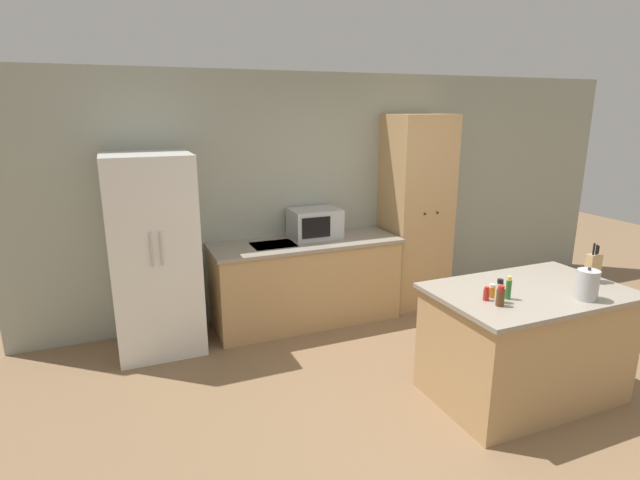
% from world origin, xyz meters
% --- Properties ---
extents(ground_plane, '(14.00, 14.00, 0.00)m').
position_xyz_m(ground_plane, '(0.00, 0.00, 0.00)').
color(ground_plane, '#846647').
extents(wall_back, '(7.20, 0.06, 2.60)m').
position_xyz_m(wall_back, '(0.00, 2.33, 1.30)').
color(wall_back, '#9EA393').
rests_on(wall_back, ground_plane).
extents(refrigerator, '(0.77, 0.74, 1.85)m').
position_xyz_m(refrigerator, '(-2.23, 1.94, 0.92)').
color(refrigerator, white).
rests_on(refrigerator, ground_plane).
extents(back_counter, '(1.98, 0.70, 0.89)m').
position_xyz_m(back_counter, '(-0.72, 1.97, 0.45)').
color(back_counter, tan).
rests_on(back_counter, ground_plane).
extents(pantry_cabinet, '(0.67, 0.61, 2.17)m').
position_xyz_m(pantry_cabinet, '(0.64, 2.01, 1.08)').
color(pantry_cabinet, tan).
rests_on(pantry_cabinet, ground_plane).
extents(kitchen_island, '(1.49, 0.95, 0.89)m').
position_xyz_m(kitchen_island, '(0.35, -0.03, 0.45)').
color(kitchen_island, tan).
rests_on(kitchen_island, ground_plane).
extents(microwave, '(0.52, 0.40, 0.31)m').
position_xyz_m(microwave, '(-0.57, 2.08, 1.05)').
color(microwave, '#B2B5B7').
rests_on(microwave, back_counter).
extents(knife_block, '(0.12, 0.06, 0.32)m').
position_xyz_m(knife_block, '(0.94, -0.08, 1.01)').
color(knife_block, tan).
rests_on(knife_block, kitchen_island).
extents(spice_bottle_tall_dark, '(0.04, 0.04, 0.17)m').
position_xyz_m(spice_bottle_tall_dark, '(0.05, -0.12, 0.97)').
color(spice_bottle_tall_dark, '#337033').
rests_on(spice_bottle_tall_dark, kitchen_island).
extents(spice_bottle_short_red, '(0.06, 0.06, 0.15)m').
position_xyz_m(spice_bottle_short_red, '(-0.10, -0.20, 0.96)').
color(spice_bottle_short_red, '#563319').
rests_on(spice_bottle_short_red, kitchen_island).
extents(spice_bottle_amber_oil, '(0.06, 0.06, 0.17)m').
position_xyz_m(spice_bottle_amber_oil, '(-0.06, -0.14, 0.97)').
color(spice_bottle_amber_oil, beige).
rests_on(spice_bottle_amber_oil, kitchen_island).
extents(spice_bottle_green_herb, '(0.04, 0.04, 0.10)m').
position_xyz_m(spice_bottle_green_herb, '(-0.12, -0.08, 0.94)').
color(spice_bottle_green_herb, '#B2281E').
rests_on(spice_bottle_green_herb, kitchen_island).
extents(spice_bottle_pale_salt, '(0.05, 0.05, 0.10)m').
position_xyz_m(spice_bottle_pale_salt, '(-0.04, -0.04, 0.94)').
color(spice_bottle_pale_salt, orange).
rests_on(spice_bottle_pale_salt, kitchen_island).
extents(kettle, '(0.16, 0.16, 0.24)m').
position_xyz_m(kettle, '(0.57, -0.34, 1.00)').
color(kettle, '#B2B5B7').
rests_on(kettle, kitchen_island).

